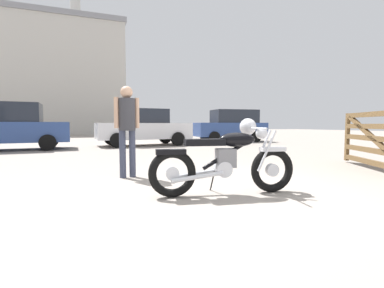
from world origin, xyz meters
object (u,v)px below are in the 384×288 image
timber_gate (383,138)px  pale_sedan_back (231,125)px  vintage_motorcycle (227,159)px  silver_sedan_mid (11,126)px  bystander (127,122)px  red_hatchback_near (144,127)px

timber_gate → pale_sedan_back: pale_sedan_back is taller
vintage_motorcycle → timber_gate: (3.77, 0.27, 0.21)m
timber_gate → silver_sedan_mid: (-7.90, 8.68, 0.21)m
vintage_motorcycle → silver_sedan_mid: bearing=126.5°
timber_gate → bystander: (-4.83, 1.50, 0.32)m
silver_sedan_mid → vintage_motorcycle: bearing=-65.4°
bystander → silver_sedan_mid: silver_sedan_mid is taller
silver_sedan_mid → red_hatchback_near: 5.17m
vintage_motorcycle → bystander: bystander is taller
timber_gate → silver_sedan_mid: size_ratio=0.59×
bystander → red_hatchback_near: (2.09, 7.50, -0.18)m
bystander → pale_sedan_back: bearing=134.1°
vintage_motorcycle → red_hatchback_near: red_hatchback_near is taller
timber_gate → pale_sedan_back: size_ratio=0.56×
timber_gate → pale_sedan_back: bearing=13.7°
vintage_motorcycle → pale_sedan_back: bearing=70.2°
vintage_motorcycle → red_hatchback_near: bearing=95.5°
pale_sedan_back → silver_sedan_mid: (-10.36, -1.17, 0.00)m
red_hatchback_near → timber_gate: bearing=-74.4°
timber_gate → bystander: bystander is taller
timber_gate → red_hatchback_near: 9.41m
red_hatchback_near → bystander: bearing=-106.9°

